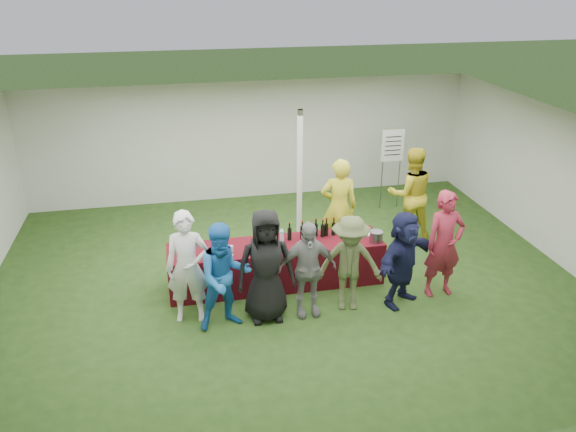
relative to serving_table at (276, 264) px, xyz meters
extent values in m
plane|color=#284719|center=(0.18, 0.06, -0.38)|extent=(60.00, 60.00, 0.00)
plane|color=white|center=(0.18, 4.06, 0.97)|extent=(10.00, 0.00, 10.00)
plane|color=white|center=(0.18, -3.94, 0.97)|extent=(10.00, 0.00, 10.00)
plane|color=white|center=(5.18, 0.06, 0.97)|extent=(0.00, 8.00, 8.00)
plane|color=white|center=(0.18, 0.06, 2.33)|extent=(10.00, 10.00, 0.00)
cylinder|color=silver|center=(0.68, 1.26, 0.98)|extent=(0.10, 0.10, 2.70)
cube|color=#560917|center=(0.00, 0.00, 0.00)|extent=(3.60, 0.80, 0.75)
cylinder|color=black|center=(0.25, 0.12, 0.48)|extent=(0.07, 0.07, 0.22)
cylinder|color=black|center=(0.25, 0.12, 0.64)|extent=(0.03, 0.03, 0.08)
cylinder|color=maroon|center=(0.25, 0.12, 0.69)|extent=(0.03, 0.03, 0.02)
cylinder|color=black|center=(0.47, 0.14, 0.48)|extent=(0.07, 0.07, 0.22)
cylinder|color=black|center=(0.47, 0.14, 0.64)|extent=(0.03, 0.03, 0.08)
cylinder|color=maroon|center=(0.47, 0.14, 0.69)|extent=(0.03, 0.03, 0.02)
cylinder|color=black|center=(0.61, 0.10, 0.48)|extent=(0.07, 0.07, 0.22)
cylinder|color=black|center=(0.61, 0.10, 0.64)|extent=(0.03, 0.03, 0.08)
cylinder|color=maroon|center=(0.61, 0.10, 0.69)|extent=(0.03, 0.03, 0.02)
cylinder|color=black|center=(0.72, 0.19, 0.48)|extent=(0.07, 0.07, 0.22)
cylinder|color=black|center=(0.72, 0.19, 0.64)|extent=(0.03, 0.03, 0.08)
cylinder|color=maroon|center=(0.72, 0.19, 0.69)|extent=(0.03, 0.03, 0.02)
cylinder|color=black|center=(0.83, 0.13, 0.48)|extent=(0.07, 0.07, 0.22)
cylinder|color=black|center=(0.83, 0.13, 0.64)|extent=(0.03, 0.03, 0.08)
cylinder|color=maroon|center=(0.83, 0.13, 0.69)|extent=(0.03, 0.03, 0.02)
cylinder|color=black|center=(0.90, 0.16, 0.48)|extent=(0.07, 0.07, 0.22)
cylinder|color=black|center=(0.90, 0.16, 0.64)|extent=(0.03, 0.03, 0.08)
cylinder|color=maroon|center=(0.90, 0.16, 0.69)|extent=(0.03, 0.03, 0.02)
cylinder|color=black|center=(1.03, 0.16, 0.48)|extent=(0.07, 0.07, 0.22)
cylinder|color=black|center=(1.03, 0.16, 0.64)|extent=(0.03, 0.03, 0.08)
cylinder|color=maroon|center=(1.03, 0.16, 0.69)|extent=(0.03, 0.03, 0.02)
cylinder|color=silver|center=(-1.37, -0.24, 0.38)|extent=(0.06, 0.06, 0.00)
cylinder|color=silver|center=(-1.37, -0.24, 0.42)|extent=(0.01, 0.01, 0.07)
cylinder|color=silver|center=(-1.37, -0.24, 0.50)|extent=(0.06, 0.06, 0.08)
cylinder|color=#420714|center=(-1.37, -0.24, 0.47)|extent=(0.05, 0.05, 0.02)
cylinder|color=silver|center=(-1.05, -0.25, 0.38)|extent=(0.06, 0.06, 0.00)
cylinder|color=silver|center=(-1.05, -0.25, 0.42)|extent=(0.01, 0.01, 0.07)
cylinder|color=silver|center=(-1.05, -0.25, 0.50)|extent=(0.06, 0.06, 0.08)
cylinder|color=silver|center=(-0.77, -0.22, 0.38)|extent=(0.06, 0.06, 0.00)
cylinder|color=silver|center=(-0.77, -0.22, 0.42)|extent=(0.01, 0.01, 0.07)
cylinder|color=silver|center=(-0.77, -0.22, 0.50)|extent=(0.06, 0.06, 0.08)
cylinder|color=#420714|center=(-0.77, -0.22, 0.47)|extent=(0.05, 0.05, 0.02)
cylinder|color=silver|center=(-0.34, -0.25, 0.38)|extent=(0.06, 0.06, 0.00)
cylinder|color=silver|center=(-0.34, -0.25, 0.42)|extent=(0.01, 0.01, 0.07)
cylinder|color=silver|center=(-0.34, -0.25, 0.50)|extent=(0.06, 0.06, 0.08)
cylinder|color=#420714|center=(-0.34, -0.25, 0.47)|extent=(0.05, 0.05, 0.02)
cylinder|color=silver|center=(0.11, 0.08, 0.47)|extent=(0.07, 0.07, 0.20)
cylinder|color=silver|center=(0.11, 0.08, 0.59)|extent=(0.03, 0.03, 0.03)
cube|color=white|center=(1.58, 0.05, 0.39)|extent=(0.25, 0.18, 0.03)
cylinder|color=slate|center=(1.67, -0.22, 0.46)|extent=(0.23, 0.23, 0.18)
cylinder|color=slate|center=(2.88, 2.76, 0.18)|extent=(0.02, 0.02, 1.10)
cylinder|color=slate|center=(3.28, 2.76, 0.18)|extent=(0.02, 0.02, 1.10)
cube|color=white|center=(3.08, 2.76, 1.07)|extent=(0.50, 0.02, 0.70)
cube|color=black|center=(3.08, 2.74, 1.27)|extent=(0.36, 0.01, 0.02)
cube|color=black|center=(3.08, 2.74, 1.17)|extent=(0.36, 0.01, 0.02)
cube|color=black|center=(3.08, 2.74, 1.07)|extent=(0.36, 0.01, 0.02)
cube|color=black|center=(3.08, 2.74, 0.97)|extent=(0.36, 0.01, 0.02)
cube|color=black|center=(3.08, 2.74, 0.88)|extent=(0.36, 0.01, 0.02)
imported|color=gold|center=(1.34, 0.92, 0.56)|extent=(0.75, 0.56, 1.86)
imported|color=gold|center=(2.89, 1.25, 0.56)|extent=(0.97, 0.79, 1.87)
imported|color=silver|center=(-1.48, -0.76, 0.52)|extent=(0.69, 0.49, 1.79)
imported|color=blue|center=(-0.96, -1.06, 0.47)|extent=(0.91, 0.76, 1.68)
imported|color=black|center=(-0.33, -0.96, 0.52)|extent=(0.88, 0.58, 1.80)
imported|color=gray|center=(0.29, -0.97, 0.41)|extent=(0.92, 0.38, 1.57)
imported|color=#4E5831|center=(0.97, -0.95, 0.42)|extent=(1.12, 0.77, 1.58)
imported|color=#151839|center=(1.85, -0.98, 0.42)|extent=(1.49, 1.19, 1.58)
imported|color=maroon|center=(2.59, -0.84, 0.53)|extent=(0.68, 0.47, 1.81)
camera|label=1|loc=(-1.49, -8.21, 4.62)|focal=35.00mm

